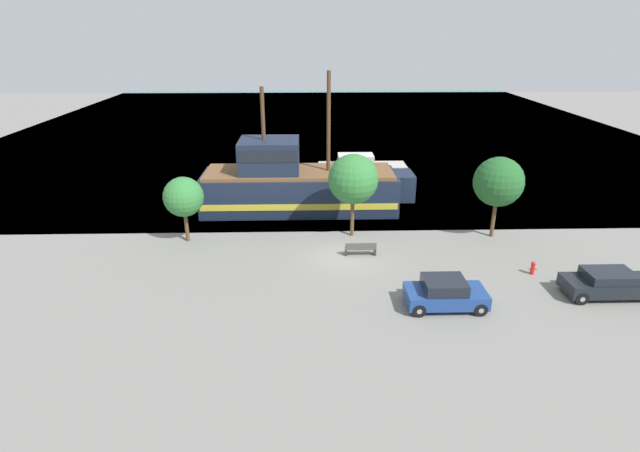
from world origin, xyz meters
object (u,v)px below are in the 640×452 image
(bench_promenade_east, at_px, (361,249))
(moored_boat_dockside, at_px, (361,167))
(parked_car_curb_front, at_px, (445,293))
(fire_hydrant, at_px, (533,267))
(pirate_ship, at_px, (297,185))
(parked_car_curb_mid, at_px, (609,283))

(bench_promenade_east, bearing_deg, moored_boat_dockside, 84.12)
(parked_car_curb_front, distance_m, fire_hydrant, 6.65)
(pirate_ship, bearing_deg, bench_promenade_east, -64.78)
(pirate_ship, xyz_separation_m, moored_boat_dockside, (5.69, 9.15, -1.21))
(moored_boat_dockside, xyz_separation_m, parked_car_curb_front, (1.68, -23.41, 0.02))
(parked_car_curb_mid, relative_size, fire_hydrant, 5.95)
(parked_car_curb_mid, distance_m, bench_promenade_east, 13.11)
(fire_hydrant, bearing_deg, parked_car_curb_mid, -41.13)
(parked_car_curb_mid, height_order, fire_hydrant, parked_car_curb_mid)
(moored_boat_dockside, distance_m, parked_car_curb_mid, 24.80)
(parked_car_curb_mid, distance_m, fire_hydrant, 3.74)
(parked_car_curb_front, bearing_deg, bench_promenade_east, 120.16)
(pirate_ship, distance_m, parked_car_curb_mid, 20.88)
(pirate_ship, height_order, moored_boat_dockside, pirate_ship)
(moored_boat_dockside, bearing_deg, fire_hydrant, -69.67)
(parked_car_curb_front, bearing_deg, pirate_ship, 117.35)
(fire_hydrant, bearing_deg, bench_promenade_east, 163.75)
(moored_boat_dockside, distance_m, bench_promenade_east, 17.52)
(parked_car_curb_mid, height_order, bench_promenade_east, parked_car_curb_mid)
(pirate_ship, height_order, parked_car_curb_mid, pirate_ship)
(pirate_ship, bearing_deg, fire_hydrant, -39.84)
(pirate_ship, distance_m, fire_hydrant, 17.18)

